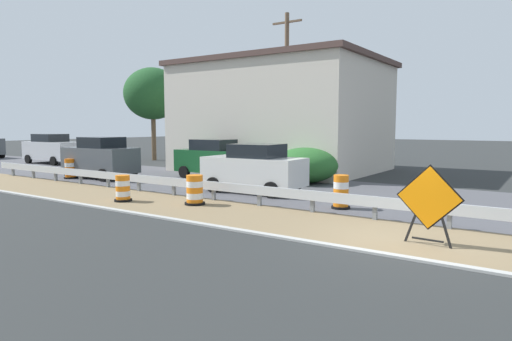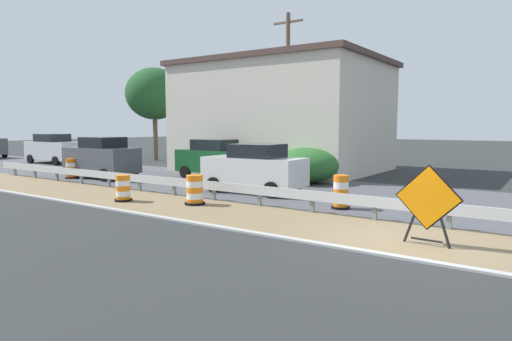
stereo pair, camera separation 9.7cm
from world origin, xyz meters
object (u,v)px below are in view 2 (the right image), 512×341
object	(u,v)px
traffic_barrel_nearest	(341,193)
car_trailing_far_lane	(102,158)
traffic_barrel_close	(195,191)
car_trailing_near_lane	(217,159)
traffic_barrel_far	(72,169)
car_lead_far_lane	(255,168)
utility_pole_near	(288,92)
car_distant_a	(54,149)
warning_sign_diamond	(428,201)
traffic_barrel_mid	(123,190)

from	to	relation	value
traffic_barrel_nearest	car_trailing_far_lane	world-z (taller)	car_trailing_far_lane
traffic_barrel_close	car_trailing_near_lane	bearing A→B (deg)	33.99
traffic_barrel_nearest	car_trailing_near_lane	size ratio (longest dim) A/B	0.25
car_trailing_near_lane	traffic_barrel_close	bearing A→B (deg)	-56.48
traffic_barrel_far	car_lead_far_lane	distance (m)	10.85
car_trailing_far_lane	utility_pole_near	distance (m)	10.66
traffic_barrel_far	car_distant_a	xyz separation A→B (m)	(4.69, 9.40, 0.61)
traffic_barrel_far	utility_pole_near	size ratio (longest dim) A/B	0.12
car_lead_far_lane	car_distant_a	world-z (taller)	car_distant_a
warning_sign_diamond	car_lead_far_lane	xyz separation A→B (m)	(4.48, 7.97, -0.03)
car_trailing_near_lane	car_distant_a	distance (m)	15.58
traffic_barrel_close	car_distant_a	bearing A→B (deg)	71.22
utility_pole_near	warning_sign_diamond	bearing A→B (deg)	-137.00
traffic_barrel_mid	car_trailing_near_lane	world-z (taller)	car_trailing_near_lane
traffic_barrel_nearest	car_lead_far_lane	xyz separation A→B (m)	(1.36, 4.45, 0.50)
traffic_barrel_mid	car_trailing_far_lane	bearing A→B (deg)	58.89
car_trailing_far_lane	car_distant_a	size ratio (longest dim) A/B	0.87
utility_pole_near	car_trailing_near_lane	bearing A→B (deg)	146.15
traffic_barrel_far	utility_pole_near	world-z (taller)	utility_pole_near
traffic_barrel_nearest	traffic_barrel_close	distance (m)	5.06
car_distant_a	utility_pole_near	distance (m)	18.51
traffic_barrel_close	traffic_barrel_mid	distance (m)	2.82
traffic_barrel_mid	car_distant_a	size ratio (longest dim) A/B	0.20
traffic_barrel_close	car_trailing_near_lane	world-z (taller)	car_trailing_near_lane
warning_sign_diamond	car_trailing_near_lane	xyz separation A→B (m)	(7.53, 12.53, -0.01)
car_trailing_far_lane	traffic_barrel_nearest	bearing A→B (deg)	174.17
traffic_barrel_nearest	utility_pole_near	world-z (taller)	utility_pole_near
traffic_barrel_mid	car_lead_far_lane	bearing A→B (deg)	-31.38
warning_sign_diamond	traffic_barrel_mid	bearing A→B (deg)	-86.34
traffic_barrel_far	car_lead_far_lane	world-z (taller)	car_lead_far_lane
car_lead_far_lane	utility_pole_near	size ratio (longest dim) A/B	0.48
traffic_barrel_far	utility_pole_near	distance (m)	12.32
car_distant_a	traffic_barrel_far	bearing A→B (deg)	-27.64
car_trailing_far_lane	traffic_barrel_close	bearing A→B (deg)	159.68
warning_sign_diamond	traffic_barrel_mid	xyz separation A→B (m)	(-0.04, 10.73, -0.61)
traffic_barrel_close	traffic_barrel_far	distance (m)	10.83
car_trailing_near_lane	car_distant_a	bearing A→B (deg)	178.75
car_lead_far_lane	utility_pole_near	distance (m)	7.75
warning_sign_diamond	car_trailing_near_lane	world-z (taller)	car_trailing_near_lane
car_lead_far_lane	car_distant_a	size ratio (longest dim) A/B	0.89
traffic_barrel_mid	car_distant_a	world-z (taller)	car_distant_a
car_distant_a	car_lead_far_lane	bearing A→B (deg)	-10.30
car_distant_a	utility_pole_near	bearing A→B (deg)	9.12
traffic_barrel_nearest	warning_sign_diamond	bearing A→B (deg)	-131.60
warning_sign_diamond	car_trailing_near_lane	size ratio (longest dim) A/B	0.42
car_trailing_near_lane	car_lead_far_lane	size ratio (longest dim) A/B	1.05
traffic_barrel_mid	utility_pole_near	world-z (taller)	utility_pole_near
traffic_barrel_nearest	traffic_barrel_close	xyz separation A→B (m)	(-2.19, 4.56, -0.04)
car_lead_far_lane	car_trailing_far_lane	xyz separation A→B (m)	(-0.40, 9.58, 0.07)
traffic_barrel_nearest	utility_pole_near	distance (m)	11.10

